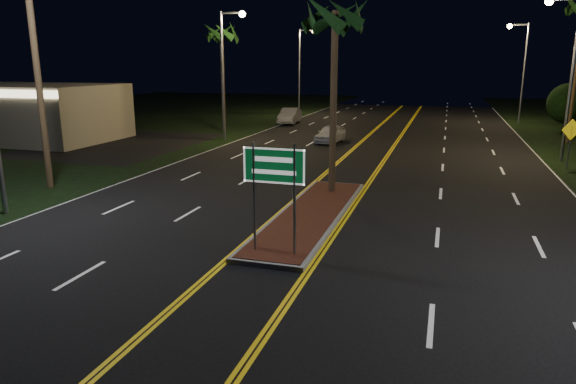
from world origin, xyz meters
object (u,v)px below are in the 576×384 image
at_px(streetlight_right_far, 520,61).
at_px(palm_left_far, 221,33).
at_px(shrub_far, 568,104).
at_px(car_near, 330,132).
at_px(streetlight_left_mid, 227,61).
at_px(palm_median, 335,16).
at_px(median_island, 311,215).
at_px(streetlight_right_mid, 566,60).
at_px(warning_sign, 571,136).
at_px(streetlight_left_far, 303,62).
at_px(highway_sign, 274,176).
at_px(car_far, 290,115).
at_px(commercial_building, 15,112).

height_order(streetlight_right_far, palm_left_far, streetlight_right_far).
relative_size(palm_left_far, shrub_far, 2.22).
height_order(palm_left_far, car_near, palm_left_far).
height_order(streetlight_left_mid, palm_median, streetlight_left_mid).
distance_m(median_island, streetlight_right_far, 37.00).
bearing_deg(streetlight_left_mid, streetlight_right_mid, -5.38).
xyz_separation_m(streetlight_left_mid, palm_left_far, (-2.19, 4.00, 2.09)).
xyz_separation_m(streetlight_right_mid, warning_sign, (0.19, -2.56, -3.91)).
xyz_separation_m(streetlight_left_far, palm_median, (10.61, -33.50, 1.62)).
bearing_deg(highway_sign, warning_sign, 57.03).
relative_size(median_island, streetlight_left_mid, 1.14).
bearing_deg(streetlight_right_mid, streetlight_left_far, 133.97).
xyz_separation_m(streetlight_right_mid, shrub_far, (3.19, 14.00, -3.32)).
height_order(median_island, highway_sign, highway_sign).
xyz_separation_m(median_island, palm_left_far, (-12.80, 21.00, 7.66)).
height_order(median_island, streetlight_right_mid, streetlight_right_mid).
bearing_deg(warning_sign, car_near, 133.56).
xyz_separation_m(streetlight_right_mid, car_far, (-20.11, 13.56, -4.83)).
distance_m(median_island, streetlight_right_mid, 19.20).
bearing_deg(streetlight_left_mid, streetlight_right_far, 40.30).
bearing_deg(highway_sign, car_near, 98.42).
height_order(streetlight_left_far, shrub_far, streetlight_left_far).
xyz_separation_m(median_island, streetlight_left_far, (-10.61, 37.00, 5.57)).
relative_size(commercial_building, palm_median, 1.81).
bearing_deg(streetlight_left_mid, commercial_building, -165.39).
bearing_deg(car_near, streetlight_left_mid, -166.74).
bearing_deg(shrub_far, commercial_building, -158.09).
distance_m(highway_sign, palm_left_far, 28.77).
relative_size(streetlight_right_mid, palm_median, 1.08).
bearing_deg(streetlight_right_mid, highway_sign, -118.93).
bearing_deg(streetlight_left_far, highway_sign, -75.56).
height_order(palm_left_far, car_far, palm_left_far).
bearing_deg(median_island, warning_sign, 49.05).
xyz_separation_m(median_island, streetlight_right_mid, (10.61, 15.00, 5.57)).
distance_m(streetlight_left_far, streetlight_right_mid, 30.57).
xyz_separation_m(commercial_building, car_near, (22.71, 5.04, -1.27)).
distance_m(median_island, car_far, 30.11).
bearing_deg(palm_median, streetlight_left_mid, 128.17).
relative_size(streetlight_left_far, streetlight_right_mid, 1.00).
distance_m(commercial_building, streetlight_right_far, 42.88).
bearing_deg(streetlight_right_far, commercial_building, -148.99).
relative_size(highway_sign, palm_median, 0.39).
distance_m(streetlight_right_mid, palm_left_far, 24.26).
xyz_separation_m(streetlight_left_far, car_far, (1.11, -8.44, -4.83)).
bearing_deg(median_island, palm_left_far, 121.36).
xyz_separation_m(median_island, car_far, (-9.50, 28.56, 0.75)).
distance_m(shrub_far, car_near, 20.37).
height_order(streetlight_right_far, palm_median, streetlight_right_far).
distance_m(shrub_far, car_far, 23.35).
bearing_deg(median_island, streetlight_left_mid, 121.98).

